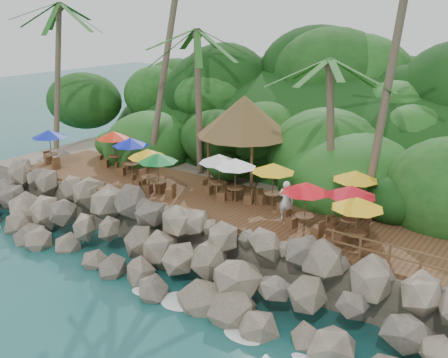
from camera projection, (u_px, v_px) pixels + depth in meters
The scene contains 12 objects.
ground at pixel (141, 293), 21.66m from camera, with size 140.00×140.00×0.00m, color #19514F.
land_base at pixel (313, 174), 33.70m from camera, with size 32.00×25.20×2.10m, color gray.
jungle_hill at pixel (356, 163), 39.82m from camera, with size 44.80×28.00×15.40m, color #143811.
seawall at pixel (171, 251), 22.84m from camera, with size 29.00×4.00×2.30m, color gray, non-canonical shape.
terrace at pixel (224, 202), 25.60m from camera, with size 26.00×5.00×0.20m, color brown.
jungle_foliage at pixel (305, 194), 33.25m from camera, with size 44.00×16.00×12.00m, color #143811, non-canonical shape.
foam_line at pixel (146, 289), 21.88m from camera, with size 25.20×0.80×0.06m.
palms at pixel (258, 5), 24.91m from camera, with size 35.45×7.07×12.86m.
palapa at pixel (244, 116), 27.99m from camera, with size 5.23×5.23×4.60m.
dining_clusters at pixel (212, 164), 25.08m from camera, with size 21.21×5.24×2.21m.
railing at pixel (437, 267), 17.70m from camera, with size 8.30×0.10×1.00m.
waiter at pixel (286, 201), 22.85m from camera, with size 0.67×0.44×1.85m, color white.
Camera 1 is at (13.91, -13.51, 11.30)m, focal length 41.59 mm.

